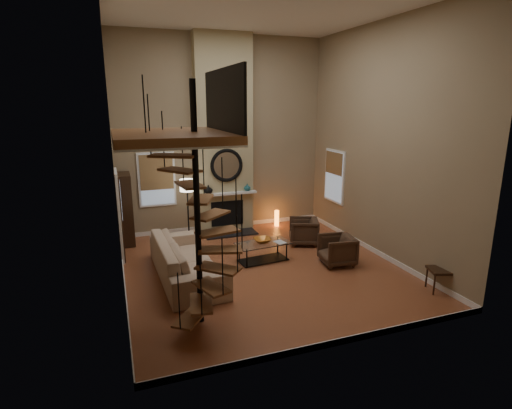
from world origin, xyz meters
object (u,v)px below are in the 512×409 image
object	(u,v)px
armchair_near	(306,231)
coffee_table	(263,249)
armchair_far	(340,250)
side_chair	(445,266)
hutch	(125,209)
floor_lamp	(187,190)
accent_lamp	(277,218)
sofa	(185,259)

from	to	relation	value
armchair_near	coffee_table	xyz separation A→B (m)	(-1.50, -0.72, -0.07)
armchair_far	side_chair	world-z (taller)	side_chair
armchair_far	coffee_table	world-z (taller)	armchair_far
hutch	coffee_table	xyz separation A→B (m)	(2.99, -2.38, -0.67)
armchair_near	floor_lamp	xyz separation A→B (m)	(-2.89, 1.29, 1.06)
coffee_table	armchair_near	bearing A→B (deg)	25.54
accent_lamp	armchair_far	bearing A→B (deg)	-85.88
armchair_near	floor_lamp	bearing A→B (deg)	-92.35
armchair_far	floor_lamp	size ratio (longest dim) A/B	0.44
hutch	floor_lamp	size ratio (longest dim) A/B	1.10
coffee_table	accent_lamp	world-z (taller)	accent_lamp
armchair_near	accent_lamp	size ratio (longest dim) A/B	1.56
side_chair	coffee_table	bearing A→B (deg)	136.50
floor_lamp	accent_lamp	world-z (taller)	floor_lamp
armchair_near	floor_lamp	distance (m)	3.33
coffee_table	hutch	bearing A→B (deg)	141.52
hutch	accent_lamp	size ratio (longest dim) A/B	3.91
floor_lamp	hutch	bearing A→B (deg)	166.81
hutch	armchair_near	xyz separation A→B (m)	(4.49, -1.66, -0.60)
hutch	coffee_table	bearing A→B (deg)	-38.48
sofa	armchair_near	bearing A→B (deg)	-75.60
sofa	coffee_table	world-z (taller)	sofa
coffee_table	floor_lamp	distance (m)	2.69
armchair_near	accent_lamp	xyz separation A→B (m)	(-0.12, 1.74, -0.10)
armchair_near	floor_lamp	size ratio (longest dim) A/B	0.44
sofa	armchair_far	bearing A→B (deg)	-100.31
coffee_table	accent_lamp	bearing A→B (deg)	60.73
hutch	coffee_table	world-z (taller)	hutch
floor_lamp	armchair_near	bearing A→B (deg)	-24.05
hutch	floor_lamp	bearing A→B (deg)	-13.19
armchair_far	side_chair	size ratio (longest dim) A/B	0.78
armchair_near	accent_lamp	bearing A→B (deg)	-154.38
floor_lamp	side_chair	world-z (taller)	floor_lamp
hutch	side_chair	world-z (taller)	hutch
armchair_near	side_chair	xyz separation A→B (m)	(1.35, -3.41, 0.17)
accent_lamp	side_chair	distance (m)	5.37
armchair_near	side_chair	distance (m)	3.67
sofa	accent_lamp	distance (m)	4.27
hutch	floor_lamp	world-z (taller)	hutch
armchair_near	sofa	bearing A→B (deg)	-51.90
sofa	accent_lamp	world-z (taller)	sofa
armchair_far	sofa	bearing A→B (deg)	-90.70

